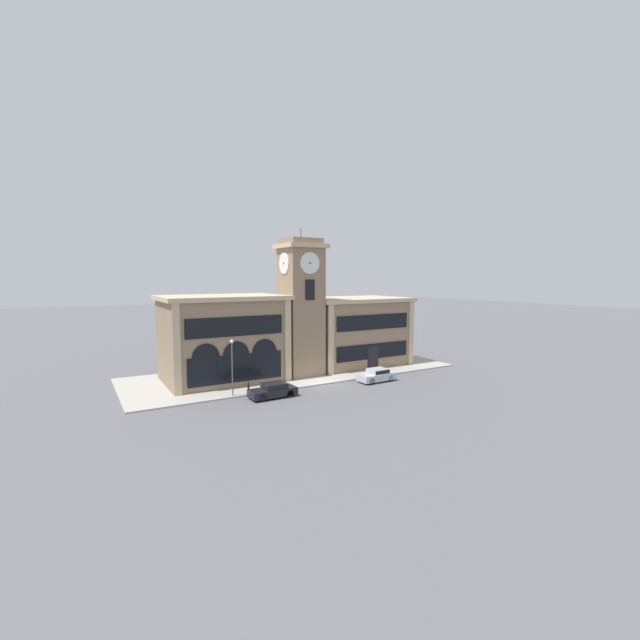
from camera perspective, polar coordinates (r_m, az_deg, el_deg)
The scene contains 9 objects.
ground_plane at distance 44.57m, azimuth 0.58°, elevation -8.66°, with size 300.00×300.00×0.00m, color #56565B.
sidewalk_kerb at distance 50.27m, azimuth -3.40°, elevation -6.92°, with size 37.66×13.44×0.15m.
clock_tower at distance 47.69m, azimuth -2.54°, elevation 1.66°, with size 4.72×4.72×16.47m.
town_hall_left_wing at distance 46.80m, azimuth -12.83°, elevation -2.36°, with size 12.73×9.09×9.16m.
town_hall_right_wing at distance 54.32m, azimuth 4.42°, elevation -1.47°, with size 13.22×9.09×8.51m.
parked_car_near at distance 40.17m, azimuth -6.25°, elevation -9.25°, with size 4.40×1.95×1.35m.
parked_car_mid at distance 46.24m, azimuth 7.60°, elevation -7.26°, with size 4.14×1.92×1.38m.
street_lamp at distance 40.19m, azimuth -11.64°, elevation -5.05°, with size 0.36×0.36×5.24m.
bollard at distance 41.32m, azimuth -9.51°, elevation -8.94°, with size 0.18×0.18×1.06m.
Camera 1 is at (-22.23, -37.01, 11.07)m, focal length 24.00 mm.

